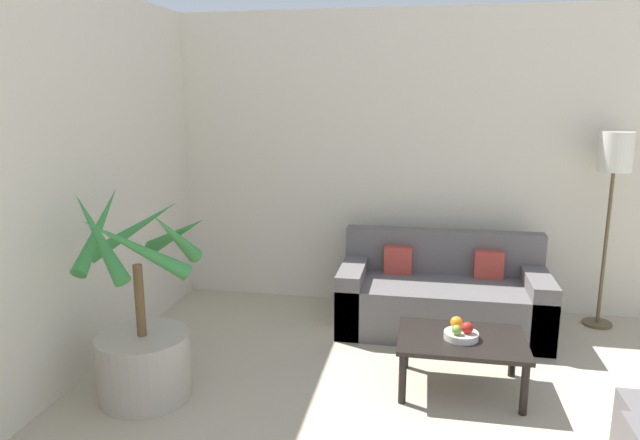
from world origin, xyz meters
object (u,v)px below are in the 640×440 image
(orange_fruit, at_px, (457,323))
(fruit_bowl, at_px, (461,335))
(potted_palm, at_px, (143,340))
(sofa_loveseat, at_px, (442,297))
(coffee_table, at_px, (461,345))
(floor_lamp, at_px, (614,167))
(apple_red, at_px, (467,328))
(apple_green, at_px, (457,330))

(orange_fruit, bearing_deg, fruit_bowl, -63.44)
(potted_palm, xyz_separation_m, orange_fruit, (2.00, 0.52, 0.06))
(sofa_loveseat, bearing_deg, coffee_table, -84.25)
(potted_palm, distance_m, sofa_loveseat, 2.46)
(potted_palm, relative_size, orange_fruit, 16.96)
(floor_lamp, xyz_separation_m, coffee_table, (-1.23, -1.36, -1.06))
(coffee_table, xyz_separation_m, fruit_bowl, (-0.01, -0.02, 0.07))
(potted_palm, height_order, apple_red, potted_palm)
(floor_lamp, bearing_deg, fruit_bowl, -132.06)
(potted_palm, xyz_separation_m, apple_green, (1.99, 0.42, 0.05))
(coffee_table, xyz_separation_m, apple_green, (-0.04, -0.06, 0.13))
(potted_palm, height_order, apple_green, potted_palm)
(apple_red, relative_size, apple_green, 1.19)
(apple_green, bearing_deg, coffee_table, 57.22)
(potted_palm, height_order, orange_fruit, potted_palm)
(floor_lamp, distance_m, fruit_bowl, 2.10)
(apple_red, bearing_deg, apple_green, -153.87)
(apple_red, xyz_separation_m, apple_green, (-0.07, -0.03, -0.01))
(coffee_table, distance_m, fruit_bowl, 0.07)
(orange_fruit, bearing_deg, floor_lamp, 46.01)
(sofa_loveseat, relative_size, orange_fruit, 20.61)
(fruit_bowl, distance_m, apple_green, 0.08)
(sofa_loveseat, bearing_deg, floor_lamp, 13.46)
(fruit_bowl, height_order, orange_fruit, orange_fruit)
(sofa_loveseat, height_order, orange_fruit, sofa_loveseat)
(floor_lamp, relative_size, apple_red, 21.59)
(fruit_bowl, distance_m, apple_red, 0.07)
(sofa_loveseat, relative_size, fruit_bowl, 7.53)
(orange_fruit, bearing_deg, apple_red, -47.01)
(orange_fruit, bearing_deg, coffee_table, -50.39)
(coffee_table, distance_m, apple_green, 0.15)
(sofa_loveseat, xyz_separation_m, floor_lamp, (1.34, 0.32, 1.10))
(sofa_loveseat, bearing_deg, fruit_bowl, -84.67)
(potted_palm, bearing_deg, apple_green, 11.85)
(floor_lamp, bearing_deg, apple_green, -131.88)
(sofa_loveseat, relative_size, apple_red, 22.09)
(coffee_table, height_order, fruit_bowl, fruit_bowl)
(orange_fruit, bearing_deg, apple_green, -92.15)
(potted_palm, height_order, sofa_loveseat, potted_palm)
(sofa_loveseat, distance_m, coffee_table, 1.04)
(potted_palm, height_order, floor_lamp, floor_lamp)
(floor_lamp, relative_size, fruit_bowl, 7.36)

